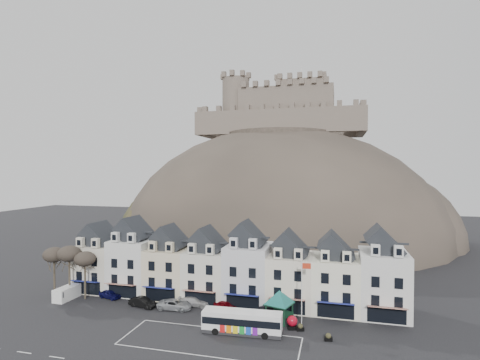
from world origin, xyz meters
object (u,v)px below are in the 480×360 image
object	(u,v)px
bus_shelter	(279,297)
car_black	(143,302)
car_white	(194,301)
car_maroon	(225,306)
bus	(242,321)
flagpole	(302,289)
car_navy	(110,294)
car_silver	(175,305)
car_charcoal	(272,309)
red_buoy	(292,322)
white_van	(67,293)

from	to	relation	value
bus_shelter	car_black	world-z (taller)	bus_shelter
car_black	car_white	xyz separation A→B (m)	(7.55, 2.50, -0.03)
car_black	car_maroon	size ratio (longest dim) A/B	1.18
bus	car_black	distance (m)	18.01
flagpole	car_navy	xyz separation A→B (m)	(-31.83, 2.89, -4.36)
car_silver	car_charcoal	distance (m)	14.75
car_silver	car_maroon	bearing A→B (deg)	-81.76
red_buoy	car_silver	world-z (taller)	red_buoy
car_black	car_maroon	distance (m)	12.92
red_buoy	white_van	bearing A→B (deg)	176.77
flagpole	car_navy	size ratio (longest dim) A/B	2.19
white_van	car_navy	world-z (taller)	white_van
car_navy	car_charcoal	bearing A→B (deg)	-74.44
bus	red_buoy	distance (m)	6.89
bus	car_charcoal	world-z (taller)	bus
flagpole	bus	bearing A→B (deg)	-148.33
car_white	car_charcoal	xyz separation A→B (m)	(12.29, 0.00, -0.07)
car_silver	car_charcoal	bearing A→B (deg)	-86.15
flagpole	car_silver	size ratio (longest dim) A/B	1.69
red_buoy	car_silver	distance (m)	18.26
car_silver	car_white	bearing A→B (deg)	-51.75
flagpole	white_van	bearing A→B (deg)	179.04
white_van	car_navy	bearing A→B (deg)	20.78
white_van	car_white	distance (m)	21.47
flagpole	car_maroon	bearing A→B (deg)	167.09
car_maroon	car_black	bearing A→B (deg)	120.21
bus	flagpole	world-z (taller)	flagpole
car_black	bus	bearing A→B (deg)	-94.81
bus_shelter	red_buoy	xyz separation A→B (m)	(2.04, -2.09, -2.48)
car_white	flagpole	bearing A→B (deg)	-103.80
bus_shelter	car_white	xyz separation A→B (m)	(-13.75, 2.50, -2.67)
bus	red_buoy	size ratio (longest dim) A/B	5.98
white_van	bus	bearing A→B (deg)	-7.70
car_silver	car_maroon	size ratio (longest dim) A/B	1.37
car_black	car_white	size ratio (longest dim) A/B	0.92
bus_shelter	car_navy	size ratio (longest dim) A/B	1.62
flagpole	car_charcoal	size ratio (longest dim) A/B	2.29
flagpole	car_silver	distance (m)	19.82
flagpole	bus_shelter	bearing A→B (deg)	168.84
car_charcoal	car_white	bearing A→B (deg)	65.65
red_buoy	flagpole	bearing A→B (deg)	49.82
bus_shelter	car_charcoal	distance (m)	3.98
bus	car_silver	xyz separation A→B (m)	(-11.98, 5.55, -0.88)
car_navy	car_silver	xyz separation A→B (m)	(12.51, -1.86, 0.05)
car_navy	car_white	xyz separation A→B (m)	(14.81, 0.26, 0.02)
car_white	car_maroon	bearing A→B (deg)	-98.12
bus_shelter	car_silver	distance (m)	16.27
white_van	car_navy	size ratio (longest dim) A/B	1.13
bus_shelter	white_van	bearing A→B (deg)	-162.91
flagpole	white_van	size ratio (longest dim) A/B	1.94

